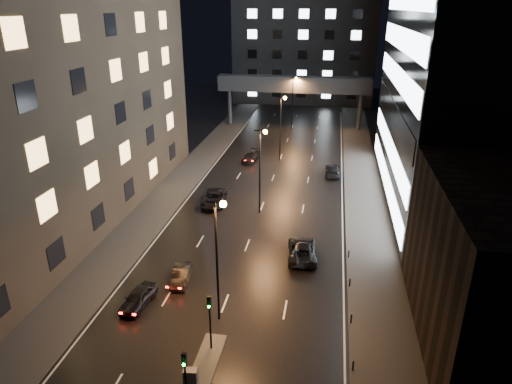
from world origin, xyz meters
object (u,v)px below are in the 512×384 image
at_px(car_away_b, 181,275).
at_px(car_toward_a, 302,250).
at_px(utility_cabinet, 190,378).
at_px(car_away_d, 251,157).
at_px(car_toward_b, 333,170).
at_px(car_away_a, 138,298).
at_px(car_away_c, 214,198).

xyz_separation_m(car_away_b, car_toward_a, (10.29, 6.02, 0.16)).
height_order(car_toward_a, utility_cabinet, car_toward_a).
distance_m(car_away_d, car_toward_a, 30.12).
distance_m(car_away_d, car_toward_b, 13.42).
bearing_deg(car_toward_b, utility_cabinet, 77.80).
distance_m(car_away_a, car_away_b, 4.60).
bearing_deg(utility_cabinet, car_toward_b, 71.68).
relative_size(car_away_c, car_toward_a, 0.99).
xyz_separation_m(car_away_d, car_toward_a, (10.12, -28.37, 0.09)).
relative_size(car_away_b, car_toward_a, 0.68).
relative_size(car_away_a, car_toward_b, 0.80).
distance_m(car_away_c, car_toward_a, 16.00).
relative_size(car_away_b, utility_cabinet, 2.99).
bearing_deg(car_away_b, car_away_a, -128.02).
bearing_deg(car_toward_a, car_away_b, 24.72).
xyz_separation_m(car_away_a, car_away_d, (2.50, 38.36, 0.00)).
relative_size(car_away_c, utility_cabinet, 4.36).
bearing_deg(car_toward_a, car_away_a, 32.74).
xyz_separation_m(car_away_b, utility_cabinet, (4.47, -11.64, 0.16)).
height_order(car_away_d, car_toward_b, car_toward_b).
relative_size(car_toward_b, utility_cabinet, 3.97).
xyz_separation_m(car_away_b, car_away_d, (0.17, 34.39, 0.07)).
distance_m(car_toward_b, utility_cabinet, 42.64).
bearing_deg(car_toward_a, car_toward_b, -101.78).
bearing_deg(car_away_b, utility_cabinet, -76.54).
height_order(car_away_c, car_toward_b, car_away_c).
xyz_separation_m(car_away_b, car_toward_b, (12.90, 30.16, 0.11)).
distance_m(car_away_a, car_toward_a, 16.09).
bearing_deg(car_away_a, car_toward_a, 44.95).
height_order(car_away_a, car_away_d, car_away_d).
bearing_deg(car_away_b, car_toward_b, 59.29).
height_order(car_away_d, utility_cabinet, utility_cabinet).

